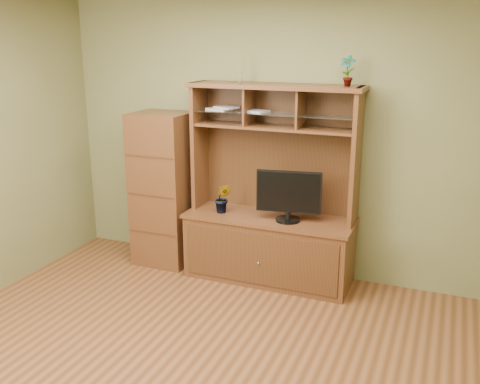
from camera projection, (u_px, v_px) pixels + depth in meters
The scene contains 8 objects.
room at pixel (179, 191), 3.45m from camera, with size 4.54×4.04×2.74m.
media_hutch at pixel (270, 228), 5.21m from camera, with size 1.66×0.61×1.90m.
monitor at pixel (288, 195), 4.95m from camera, with size 0.61×0.23×0.48m.
orchid_plant at pixel (223, 198), 5.23m from camera, with size 0.16×0.13×0.29m, color #34521C.
top_plant at pixel (348, 71), 4.62m from camera, with size 0.14×0.09×0.27m, color #326C25.
reed_diffuser at pixel (239, 71), 4.99m from camera, with size 0.05×0.05×0.27m.
magazines at pixel (234, 109), 5.11m from camera, with size 0.64×0.23×0.04m.
side_cabinet at pixel (164, 189), 5.55m from camera, with size 0.57×0.52×1.59m.
Camera 1 is at (1.61, -2.93, 2.30)m, focal length 40.00 mm.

